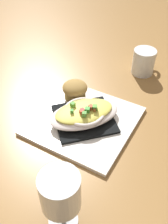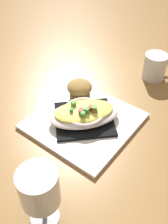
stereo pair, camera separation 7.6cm
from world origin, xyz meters
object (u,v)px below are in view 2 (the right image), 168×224
Objects in this scene: muffin at (80,89)px; stemmed_glass at (40,190)px; gratin_dish at (84,113)px; square_plate at (84,121)px; coffee_mug at (155,67)px.

muffin is 0.41m from stemmed_glass.
gratin_dish is 0.11m from muffin.
coffee_mug reaches higher than square_plate.
stemmed_glass reaches higher than coffee_mug.
square_plate is 0.03m from gratin_dish.
stemmed_glass reaches higher than muffin.
square_plate is 0.34m from coffee_mug.
stemmed_glass is at bearing 106.33° from muffin.
muffin is at bearing -56.37° from square_plate.
square_plate is at bearing 123.63° from muffin.
gratin_dish is at bearing 132.27° from square_plate.
square_plate is 0.12m from muffin.
gratin_dish is at bearing 69.22° from coffee_mug.
stemmed_glass is at bearing 100.11° from square_plate.
muffin is at bearing -56.36° from gratin_dish.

